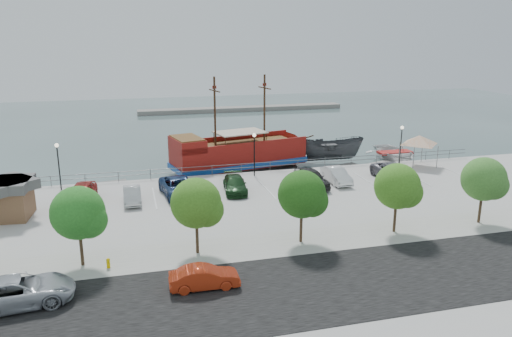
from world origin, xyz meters
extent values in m
plane|color=#3A4F4D|center=(0.00, 0.00, -1.00)|extent=(160.00, 160.00, 0.00)
cube|color=black|center=(0.00, -16.00, 0.01)|extent=(100.00, 8.00, 0.04)
cube|color=#9E9C98|center=(0.00, -10.00, 0.01)|extent=(100.00, 4.00, 0.05)
cylinder|color=#5B5D5F|center=(0.00, 7.80, 0.95)|extent=(50.00, 0.06, 0.06)
cylinder|color=#5B5D5F|center=(0.00, 7.80, 0.55)|extent=(50.00, 0.06, 0.06)
cube|color=gray|center=(10.00, 55.00, -0.60)|extent=(40.00, 3.00, 0.80)
cube|color=maroon|center=(-0.23, 12.47, 0.72)|extent=(15.17, 7.65, 2.36)
cube|color=#154498|center=(-0.23, 12.47, -0.05)|extent=(15.49, 7.97, 0.54)
cone|color=maroon|center=(7.56, 14.24, 0.72)|extent=(3.80, 4.89, 4.36)
cube|color=maroon|center=(-5.98, 11.16, 2.54)|extent=(3.66, 5.03, 1.27)
cube|color=brown|center=(-5.98, 11.16, 3.22)|extent=(3.40, 4.63, 0.11)
cube|color=brown|center=(0.21, 12.57, 1.95)|extent=(12.39, 6.51, 0.14)
cube|color=maroon|center=(-0.71, 14.59, 2.22)|extent=(14.20, 3.40, 0.64)
cube|color=maroon|center=(0.25, 10.34, 2.22)|extent=(14.20, 3.40, 0.64)
cylinder|color=#382111|center=(2.87, 13.17, 5.63)|extent=(0.26, 0.26, 7.44)
cylinder|color=#382111|center=(-2.88, 11.86, 5.63)|extent=(0.26, 0.26, 7.44)
cylinder|color=#382111|center=(2.87, 13.17, 7.89)|extent=(0.73, 2.68, 0.13)
cylinder|color=#382111|center=(-2.88, 11.86, 7.89)|extent=(0.73, 2.68, 0.13)
cube|color=beige|center=(-0.05, 12.51, 3.27)|extent=(5.90, 4.53, 0.11)
cylinder|color=#382111|center=(8.18, 14.38, 1.81)|extent=(2.24, 0.64, 0.54)
imported|color=#3E4145|center=(10.54, 12.50, 0.46)|extent=(8.05, 4.92, 2.92)
imported|color=silver|center=(18.45, 11.72, -0.25)|extent=(5.24, 7.31, 1.51)
cube|color=slate|center=(-15.50, 9.20, -0.81)|extent=(6.99, 3.33, 0.38)
cube|color=slate|center=(9.48, 9.20, -0.79)|extent=(7.59, 3.91, 0.42)
cube|color=gray|center=(15.06, 9.20, -0.78)|extent=(7.97, 4.80, 0.44)
cube|color=brown|center=(-21.05, 0.01, 1.18)|extent=(3.47, 3.47, 2.35)
cube|color=#4D4D4D|center=(-21.05, 0.01, 2.62)|extent=(3.93, 3.93, 0.75)
cylinder|color=slate|center=(16.41, 7.37, 1.18)|extent=(0.08, 0.08, 2.37)
cylinder|color=slate|center=(19.21, 7.39, 1.18)|extent=(0.08, 0.08, 2.37)
cylinder|color=slate|center=(16.43, 4.57, 1.18)|extent=(0.08, 0.08, 2.37)
cylinder|color=slate|center=(19.23, 4.59, 1.18)|extent=(0.08, 0.08, 2.37)
pyramid|color=silver|center=(17.82, 5.98, 3.28)|extent=(4.56, 4.56, 0.97)
imported|color=#A2A8B0|center=(-17.89, -14.00, 0.79)|extent=(5.99, 3.32, 1.58)
imported|color=#B42F13|center=(-8.27, -14.61, 0.64)|extent=(3.91, 1.46, 1.28)
cylinder|color=#DAB200|center=(-13.48, -10.80, 0.26)|extent=(0.21, 0.21, 0.53)
sphere|color=#DAB200|center=(-13.48, -10.80, 0.55)|extent=(0.23, 0.23, 0.23)
cylinder|color=black|center=(-18.00, 6.50, 2.00)|extent=(0.12, 0.12, 4.00)
sphere|color=#FFF2CC|center=(-18.00, 6.50, 4.10)|extent=(0.36, 0.36, 0.36)
cylinder|color=black|center=(0.00, 6.50, 2.00)|extent=(0.12, 0.12, 4.00)
sphere|color=#FFF2CC|center=(0.00, 6.50, 4.10)|extent=(0.36, 0.36, 0.36)
cylinder|color=black|center=(16.00, 6.50, 2.00)|extent=(0.12, 0.12, 4.00)
sphere|color=#FFF2CC|center=(16.00, 6.50, 4.10)|extent=(0.36, 0.36, 0.36)
cylinder|color=#473321|center=(-15.00, -10.00, 1.10)|extent=(0.20, 0.20, 2.20)
sphere|color=#23651F|center=(-15.00, -10.00, 3.40)|extent=(3.20, 3.20, 3.20)
sphere|color=#23651F|center=(-14.40, -10.30, 3.00)|extent=(2.20, 2.20, 2.20)
cylinder|color=#473321|center=(-8.00, -10.00, 1.10)|extent=(0.20, 0.20, 2.20)
sphere|color=#37681B|center=(-8.00, -10.00, 3.40)|extent=(3.20, 3.20, 3.20)
sphere|color=#37681B|center=(-7.40, -10.30, 3.00)|extent=(2.20, 2.20, 2.20)
cylinder|color=#473321|center=(-1.00, -10.00, 1.10)|extent=(0.20, 0.20, 2.20)
sphere|color=#1E4C14|center=(-1.00, -10.00, 3.40)|extent=(3.20, 3.20, 3.20)
sphere|color=#1E4C14|center=(-0.40, -10.30, 3.00)|extent=(2.20, 2.20, 2.20)
cylinder|color=#473321|center=(6.00, -10.00, 1.10)|extent=(0.20, 0.20, 2.20)
sphere|color=#386C1C|center=(6.00, -10.00, 3.40)|extent=(3.20, 3.20, 3.20)
sphere|color=#386C1C|center=(6.60, -10.30, 3.00)|extent=(2.20, 2.20, 2.20)
cylinder|color=#473321|center=(13.00, -10.00, 1.10)|extent=(0.20, 0.20, 2.20)
sphere|color=#386C28|center=(13.00, -10.00, 3.40)|extent=(3.20, 3.20, 3.20)
sphere|color=#386C28|center=(13.60, -10.30, 3.00)|extent=(2.20, 2.20, 2.20)
imported|color=maroon|center=(-15.87, 2.36, 0.81)|extent=(2.58, 5.01, 1.63)
imported|color=silver|center=(-11.84, 1.26, 0.66)|extent=(1.43, 4.03, 1.33)
imported|color=navy|center=(-7.88, 2.04, 0.79)|extent=(3.35, 6.01, 1.59)
imported|color=#173A1A|center=(-2.94, 1.93, 0.68)|extent=(2.45, 4.91, 1.37)
imported|color=black|center=(4.16, 1.67, 0.83)|extent=(2.36, 5.00, 1.65)
imported|color=white|center=(6.89, 2.27, 0.73)|extent=(1.61, 4.43, 1.45)
imported|color=slate|center=(12.63, 1.73, 0.77)|extent=(2.75, 5.66, 1.55)
camera|label=1|loc=(-11.79, -39.46, 13.63)|focal=35.00mm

